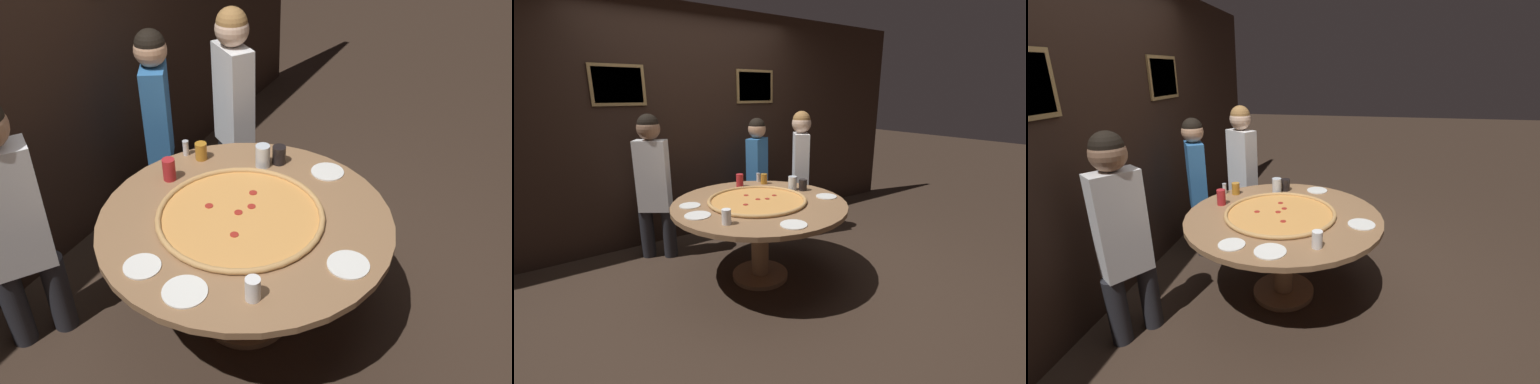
# 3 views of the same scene
# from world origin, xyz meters

# --- Properties ---
(ground_plane) EXTENTS (24.00, 24.00, 0.00)m
(ground_plane) POSITION_xyz_m (0.00, 0.00, 0.00)
(ground_plane) COLOR #38281E
(back_wall) EXTENTS (6.40, 0.08, 2.60)m
(back_wall) POSITION_xyz_m (0.00, 1.37, 1.30)
(back_wall) COLOR black
(back_wall) RESTS_ON ground_plane
(dining_table) EXTENTS (1.55, 1.55, 0.74)m
(dining_table) POSITION_xyz_m (0.00, 0.00, 0.61)
(dining_table) COLOR #936B47
(dining_table) RESTS_ON ground_plane
(giant_pizza) EXTENTS (0.89, 0.89, 0.03)m
(giant_pizza) POSITION_xyz_m (-0.01, 0.03, 0.75)
(giant_pizza) COLOR #E0994C
(giant_pizza) RESTS_ON dining_table
(drink_cup_beside_pizza) EXTENTS (0.08, 0.08, 0.11)m
(drink_cup_beside_pizza) POSITION_xyz_m (0.56, 0.08, 0.80)
(drink_cup_beside_pizza) COLOR black
(drink_cup_beside_pizza) RESTS_ON dining_table
(drink_cup_near_right) EXTENTS (0.07, 0.07, 0.13)m
(drink_cup_near_right) POSITION_xyz_m (0.11, 0.56, 0.81)
(drink_cup_near_right) COLOR #B22328
(drink_cup_near_right) RESTS_ON dining_table
(drink_cup_by_shaker) EXTENTS (0.07, 0.07, 0.12)m
(drink_cup_by_shaker) POSITION_xyz_m (-0.49, -0.31, 0.80)
(drink_cup_by_shaker) COLOR white
(drink_cup_by_shaker) RESTS_ON dining_table
(drink_cup_near_left) EXTENTS (0.09, 0.09, 0.14)m
(drink_cup_near_left) POSITION_xyz_m (0.49, 0.15, 0.81)
(drink_cup_near_left) COLOR silver
(drink_cup_near_left) RESTS_ON dining_table
(drink_cup_centre_back) EXTENTS (0.07, 0.07, 0.11)m
(drink_cup_centre_back) POSITION_xyz_m (0.39, 0.51, 0.79)
(drink_cup_centre_back) COLOR #BC7A23
(drink_cup_centre_back) RESTS_ON dining_table
(white_plate_right_side) EXTENTS (0.20, 0.20, 0.01)m
(white_plate_right_side) POSITION_xyz_m (-0.09, -0.60, 0.74)
(white_plate_right_side) COLOR white
(white_plate_right_side) RESTS_ON dining_table
(white_plate_near_front) EXTENTS (0.21, 0.21, 0.01)m
(white_plate_near_front) POSITION_xyz_m (-0.60, -0.02, 0.74)
(white_plate_near_front) COLOR white
(white_plate_near_front) RESTS_ON dining_table
(white_plate_beside_cup) EXTENTS (0.18, 0.18, 0.01)m
(white_plate_beside_cup) POSITION_xyz_m (-0.55, 0.25, 0.74)
(white_plate_beside_cup) COLOR white
(white_plate_beside_cup) RESTS_ON dining_table
(white_plate_far_back) EXTENTS (0.19, 0.19, 0.01)m
(white_plate_far_back) POSITION_xyz_m (0.61, -0.22, 0.74)
(white_plate_far_back) COLOR white
(white_plate_far_back) RESTS_ON dining_table
(condiment_shaker) EXTENTS (0.04, 0.04, 0.10)m
(condiment_shaker) POSITION_xyz_m (0.38, 0.62, 0.79)
(condiment_shaker) COLOR silver
(condiment_shaker) RESTS_ON dining_table
(diner_far_right) EXTENTS (0.31, 0.38, 1.48)m
(diner_far_right) POSITION_xyz_m (0.98, 0.63, 0.84)
(diner_far_right) COLOR #232328
(diner_far_right) RESTS_ON ground_plane
(diner_side_left) EXTENTS (0.38, 0.32, 1.49)m
(diner_side_left) POSITION_xyz_m (-0.65, 0.97, 0.84)
(diner_side_left) COLOR #232328
(diner_side_left) RESTS_ON ground_plane
(diner_far_left) EXTENTS (0.36, 0.29, 1.40)m
(diner_far_left) POSITION_xyz_m (0.61, 0.99, 0.79)
(diner_far_left) COLOR #232328
(diner_far_left) RESTS_ON ground_plane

